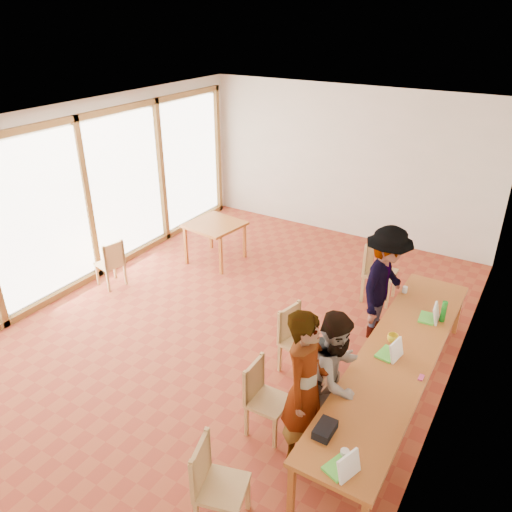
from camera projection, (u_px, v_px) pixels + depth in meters
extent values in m
plane|color=#964024|center=(238.00, 324.00, 7.52)|extent=(8.00, 8.00, 0.00)
cube|color=beige|center=(346.00, 163.00, 9.91)|extent=(6.00, 0.10, 3.00)
cube|color=beige|center=(465.00, 291.00, 5.46)|extent=(0.10, 8.00, 3.00)
cube|color=white|center=(86.00, 195.00, 8.22)|extent=(0.10, 8.00, 3.00)
cube|color=white|center=(234.00, 121.00, 6.17)|extent=(6.00, 8.00, 0.04)
cube|color=#A35B24|center=(398.00, 356.00, 5.67)|extent=(0.80, 4.00, 0.05)
cube|color=#A35B24|center=(291.00, 492.00, 4.52)|extent=(0.06, 0.06, 0.70)
cube|color=#A35B24|center=(411.00, 300.00, 7.48)|extent=(0.06, 0.06, 0.70)
cube|color=#A35B24|center=(458.00, 312.00, 7.17)|extent=(0.06, 0.06, 0.70)
cube|color=#A35B24|center=(215.00, 225.00, 9.09)|extent=(0.90, 0.90, 0.05)
cube|color=#A35B24|center=(186.00, 246.00, 9.14)|extent=(0.05, 0.05, 0.70)
cube|color=#A35B24|center=(211.00, 232.00, 9.74)|extent=(0.05, 0.05, 0.70)
cube|color=#A35B24|center=(221.00, 256.00, 8.78)|extent=(0.05, 0.05, 0.70)
cube|color=#A35B24|center=(245.00, 240.00, 9.38)|extent=(0.05, 0.05, 0.70)
cube|color=tan|center=(222.00, 488.00, 4.45)|extent=(0.53, 0.53, 0.04)
cube|color=tan|center=(200.00, 464.00, 4.39)|extent=(0.16, 0.42, 0.45)
cube|color=tan|center=(269.00, 402.00, 5.45)|extent=(0.42, 0.42, 0.04)
cube|color=tan|center=(254.00, 379.00, 5.43)|extent=(0.05, 0.41, 0.43)
cube|color=tan|center=(300.00, 343.00, 6.37)|extent=(0.51, 0.51, 0.04)
cube|color=tan|center=(289.00, 322.00, 6.38)|extent=(0.13, 0.42, 0.44)
cube|color=tan|center=(380.00, 273.00, 7.95)|extent=(0.49, 0.49, 0.05)
cube|color=tan|center=(369.00, 255.00, 7.92)|extent=(0.07, 0.47, 0.50)
cube|color=tan|center=(110.00, 264.00, 8.41)|extent=(0.46, 0.46, 0.04)
cube|color=tan|center=(114.00, 255.00, 8.21)|extent=(0.12, 0.39, 0.41)
imported|color=gray|center=(306.00, 388.00, 4.97)|extent=(0.43, 0.65, 1.77)
imported|color=gray|center=(335.00, 377.00, 5.26)|extent=(0.69, 0.84, 1.58)
imported|color=gray|center=(385.00, 285.00, 6.87)|extent=(0.67, 1.13, 1.72)
cube|color=#58D841|center=(340.00, 467.00, 4.26)|extent=(0.27, 0.32, 0.03)
cube|color=white|center=(349.00, 466.00, 4.15)|extent=(0.16, 0.26, 0.22)
cube|color=#58D841|center=(388.00, 354.00, 5.65)|extent=(0.24, 0.30, 0.03)
cube|color=white|center=(396.00, 350.00, 5.55)|extent=(0.12, 0.26, 0.23)
cube|color=#58D841|center=(427.00, 318.00, 6.30)|extent=(0.21, 0.28, 0.03)
cube|color=white|center=(436.00, 313.00, 6.22)|extent=(0.10, 0.25, 0.22)
imported|color=yellow|center=(393.00, 338.00, 5.85)|extent=(0.17, 0.17, 0.10)
cylinder|color=#167A1D|center=(444.00, 311.00, 6.20)|extent=(0.07, 0.07, 0.28)
cylinder|color=silver|center=(405.00, 290.00, 6.87)|extent=(0.07, 0.07, 0.09)
cylinder|color=white|center=(345.00, 453.00, 4.38)|extent=(0.08, 0.08, 0.06)
cube|color=#D54285|center=(421.00, 377.00, 5.30)|extent=(0.05, 0.10, 0.01)
cube|color=black|center=(325.00, 429.00, 4.60)|extent=(0.16, 0.26, 0.09)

